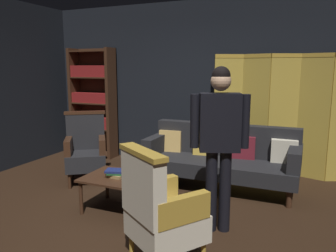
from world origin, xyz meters
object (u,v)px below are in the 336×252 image
at_px(armchair_gilt_accent, 160,210).
at_px(book_navy_cloth, 116,171).
at_px(velvet_couch, 222,156).
at_px(folding_screen, 283,114).
at_px(coffee_table, 126,181).
at_px(bookshelf, 93,101).
at_px(book_tan_leather, 117,175).
at_px(armchair_wing_left, 86,149).
at_px(standing_figure, 219,135).
at_px(book_green_cloth, 116,173).

xyz_separation_m(armchair_gilt_accent, book_navy_cloth, (-0.92, 0.79, 0.00)).
xyz_separation_m(velvet_couch, book_navy_cloth, (-0.93, -1.30, 0.04)).
height_order(folding_screen, coffee_table, folding_screen).
distance_m(bookshelf, book_tan_leather, 2.77).
distance_m(folding_screen, armchair_wing_left, 3.06).
relative_size(folding_screen, standing_figure, 1.26).
bearing_deg(book_tan_leather, coffee_table, 8.92).
distance_m(coffee_table, book_tan_leather, 0.14).
bearing_deg(book_tan_leather, armchair_gilt_accent, -40.51).
height_order(folding_screen, armchair_wing_left, folding_screen).
height_order(bookshelf, standing_figure, bookshelf).
bearing_deg(folding_screen, coffee_table, -125.90).
bearing_deg(folding_screen, standing_figure, -101.71).
height_order(bookshelf, book_green_cloth, bookshelf).
relative_size(standing_figure, book_green_cloth, 8.41).
bearing_deg(coffee_table, book_navy_cloth, -171.08).
bearing_deg(armchair_wing_left, folding_screen, 28.31).
relative_size(folding_screen, book_navy_cloth, 8.64).
relative_size(coffee_table, armchair_gilt_accent, 0.96).
bearing_deg(armchair_wing_left, velvet_couch, 16.57).
xyz_separation_m(folding_screen, armchair_wing_left, (-2.66, -1.43, -0.50)).
height_order(coffee_table, book_green_cloth, book_green_cloth).
xyz_separation_m(bookshelf, armchair_gilt_accent, (2.69, -2.83, -0.58)).
bearing_deg(standing_figure, velvet_couch, 102.56).
bearing_deg(folding_screen, velvet_couch, -130.66).
bearing_deg(bookshelf, armchair_wing_left, -59.15).
distance_m(coffee_table, book_navy_cloth, 0.17).
xyz_separation_m(velvet_couch, standing_figure, (0.29, -1.31, 0.57)).
xyz_separation_m(folding_screen, bookshelf, (-3.44, -0.12, 0.09)).
distance_m(armchair_gilt_accent, book_green_cloth, 1.22).
height_order(folding_screen, velvet_couch, folding_screen).
distance_m(velvet_couch, armchair_wing_left, 2.00).
height_order(standing_figure, book_green_cloth, standing_figure).
distance_m(bookshelf, armchair_wing_left, 1.63).
height_order(bookshelf, armchair_gilt_accent, bookshelf).
bearing_deg(book_green_cloth, armchair_wing_left, 143.37).
bearing_deg(book_tan_leather, folding_screen, 52.31).
bearing_deg(coffee_table, book_green_cloth, -171.08).
xyz_separation_m(folding_screen, book_green_cloth, (-1.67, -2.17, -0.52)).
height_order(folding_screen, book_navy_cloth, folding_screen).
bearing_deg(bookshelf, book_green_cloth, -49.12).
bearing_deg(book_green_cloth, coffee_table, 8.92).
xyz_separation_m(bookshelf, armchair_wing_left, (0.78, -1.31, -0.58)).
bearing_deg(armchair_gilt_accent, coffee_table, 134.88).
distance_m(folding_screen, bookshelf, 3.44).
xyz_separation_m(armchair_wing_left, book_green_cloth, (0.99, -0.73, -0.02)).
distance_m(coffee_table, book_green_cloth, 0.15).
distance_m(standing_figure, book_tan_leather, 1.36).
relative_size(folding_screen, velvet_couch, 1.01).
xyz_separation_m(coffee_table, book_navy_cloth, (-0.12, -0.02, 0.12)).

